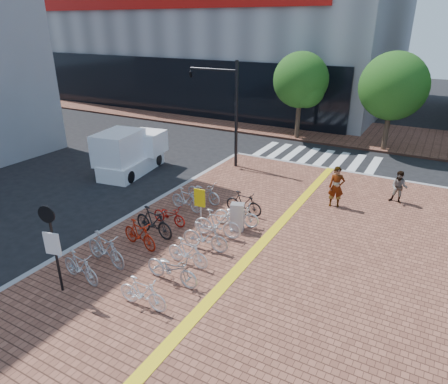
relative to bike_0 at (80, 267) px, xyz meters
The scene contains 26 objects.
ground 3.42m from the bike_0, 50.76° to the left, with size 120.00×120.00×0.00m, color black.
kerb_north 15.48m from the bike_0, 70.67° to the left, with size 14.00×0.25×0.15m, color gray.
far_sidewalk 23.70m from the bike_0, 84.87° to the left, with size 70.00×8.00×0.15m, color brown.
crosswalk 16.81m from the bike_0, 81.03° to the left, with size 7.50×4.00×0.01m.
street_trees 21.56m from the bike_0, 70.34° to the left, with size 16.20×4.60×6.35m.
bike_0 is the anchor object (origin of this frame).
bike_1 1.12m from the bike_0, 90.12° to the left, with size 0.55×1.95×1.17m, color #AFAFB3.
bike_2 2.58m from the bike_0, 84.19° to the left, with size 0.49×1.75×1.05m, color #B2210C.
bike_3 3.52m from the bike_0, 87.11° to the left, with size 0.55×1.94×1.17m, color black.
bike_4 4.57m from the bike_0, 88.29° to the left, with size 0.55×1.59×0.83m, color red.
bike_5 6.01m from the bike_0, 89.89° to the left, with size 0.48×1.71×1.03m, color silver.
bike_6 7.15m from the bike_0, 88.43° to the left, with size 0.66×1.90×1.00m, color #B9B9BE.
bike_7 2.59m from the bike_0, ahead, with size 0.47×1.65×0.99m, color white.
bike_8 2.93m from the bike_0, 27.64° to the left, with size 0.69×1.97×1.03m, color #B3B4B8.
bike_9 3.47m from the bike_0, 44.19° to the left, with size 0.46×1.64×0.99m, color white.
bike_10 4.34m from the bike_0, 55.01° to the left, with size 0.51×1.81×1.09m, color #AFAFB4.
bike_11 5.19m from the bike_0, 62.60° to the left, with size 0.54×1.90×1.14m, color silver.
bike_12 6.36m from the bike_0, 65.88° to the left, with size 0.66×1.88×0.99m, color silver.
bike_13 7.30m from the bike_0, 70.91° to the left, with size 0.48×1.71×1.03m, color black.
pedestrian_a 11.18m from the bike_0, 59.78° to the left, with size 0.68×0.45×1.87m, color gray.
pedestrian_b 13.98m from the bike_0, 54.86° to the left, with size 0.74×0.58×1.52m, color #454958.
utility_box 6.17m from the bike_0, 63.06° to the left, with size 0.52×0.38×1.14m, color #B7B7BC.
yellow_sign 5.15m from the bike_0, 73.64° to the left, with size 0.46×0.13×1.71m.
notice_sign 1.50m from the bike_0, 102.39° to the right, with size 0.53×0.19×2.93m.
traffic_light_pole 13.05m from the bike_0, 100.11° to the left, with size 3.15×1.22×5.87m.
box_truck 10.56m from the bike_0, 122.62° to the left, with size 2.47×4.48×2.46m.
Camera 1 is at (7.12, -9.76, 7.84)m, focal length 32.00 mm.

